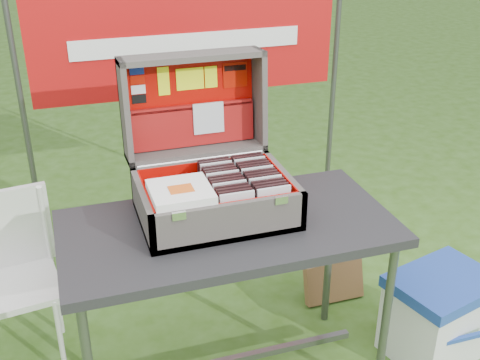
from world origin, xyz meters
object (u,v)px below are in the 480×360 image
object	(u,v)px
cooler	(439,315)
cardboard_box	(333,270)
suitcase	(210,144)
table	(229,308)
chair	(16,289)

from	to	relation	value
cooler	cardboard_box	bearing A→B (deg)	103.33
suitcase	cooler	bearing A→B (deg)	-12.97
cooler	cardboard_box	world-z (taller)	cooler
cardboard_box	cooler	bearing A→B (deg)	-62.21
table	chair	size ratio (longest dim) A/B	1.61
cooler	cardboard_box	size ratio (longest dim) A/B	1.37
table	cooler	world-z (taller)	table
chair	table	bearing A→B (deg)	-34.27
table	chair	world-z (taller)	table
table	cardboard_box	xyz separation A→B (m)	(0.71, 0.43, -0.24)
table	suitcase	size ratio (longest dim) A/B	2.18
table	suitcase	distance (m)	0.72
cooler	chair	xyz separation A→B (m)	(-1.86, 0.53, 0.20)
cooler	chair	size ratio (longest dim) A/B	0.58
table	chair	bearing A→B (deg)	153.88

